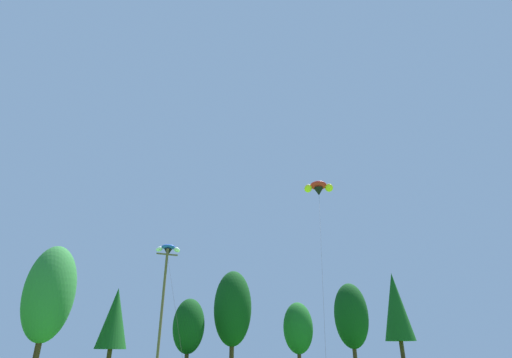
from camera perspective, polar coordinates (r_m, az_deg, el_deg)
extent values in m
cylinder|color=#472D19|center=(52.58, -29.78, -21.80)|extent=(0.65, 0.65, 3.53)
ellipsoid|color=#2D7033|center=(52.97, -28.23, -14.59)|extent=(5.60, 5.60, 11.04)
cone|color=#144719|center=(53.26, -20.21, -18.70)|extent=(3.71, 3.71, 7.10)
ellipsoid|color=#0F3D14|center=(55.70, -9.94, -20.61)|extent=(4.19, 4.19, 6.96)
cylinder|color=#472D19|center=(57.58, -3.65, -24.74)|extent=(0.62, 0.62, 3.28)
ellipsoid|color=#0F3D14|center=(57.87, -3.47, -18.48)|extent=(5.33, 5.33, 10.28)
ellipsoid|color=#19561E|center=(58.54, 6.25, -21.04)|extent=(4.16, 4.16, 6.87)
cylinder|color=#472D19|center=(62.44, 14.47, -24.20)|extent=(0.59, 0.59, 2.97)
ellipsoid|color=#0F3D14|center=(62.64, 13.91, -18.99)|extent=(5.00, 5.00, 9.31)
cylinder|color=#472D19|center=(71.58, 20.90, -23.04)|extent=(0.67, 0.67, 3.83)
cone|color=#144719|center=(71.94, 20.00, -17.23)|extent=(4.84, 4.84, 10.89)
cylinder|color=brown|center=(41.07, -13.75, -18.19)|extent=(0.26, 0.26, 12.07)
cube|color=brown|center=(41.94, -13.01, -10.81)|extent=(2.20, 0.14, 0.14)
ellipsoid|color=blue|center=(42.60, -12.85, -9.79)|extent=(1.64, 1.29, 0.63)
ellipsoid|color=white|center=(42.50, -11.64, -10.22)|extent=(0.90, 0.94, 0.78)
ellipsoid|color=white|center=(42.60, -14.12, -10.02)|extent=(0.99, 0.97, 0.78)
cone|color=black|center=(42.55, -12.92, -10.55)|extent=(1.00, 1.00, 0.70)
cylinder|color=black|center=(31.86, -12.24, -15.82)|extent=(2.77, 19.65, 9.85)
ellipsoid|color=red|center=(46.08, 9.22, -0.95)|extent=(2.33, 2.10, 1.18)
ellipsoid|color=yellow|center=(46.06, 10.76, -1.29)|extent=(1.25, 1.45, 1.30)
ellipsoid|color=yellow|center=(45.86, 7.73, -1.40)|extent=(1.39, 1.37, 1.30)
cone|color=black|center=(45.90, 9.27, -1.87)|extent=(1.49, 1.49, 0.94)
cylinder|color=black|center=(34.37, 9.66, -10.62)|extent=(10.61, 14.79, 17.74)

